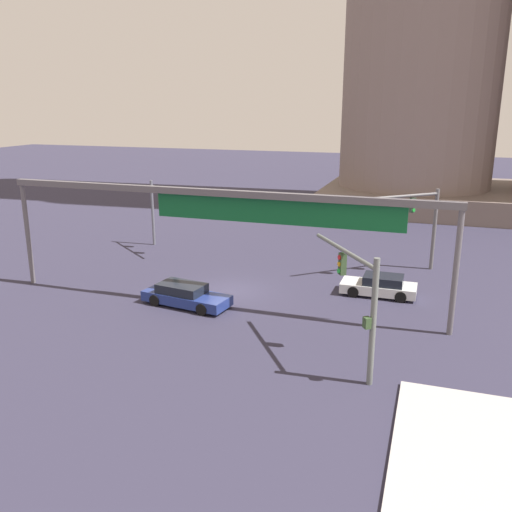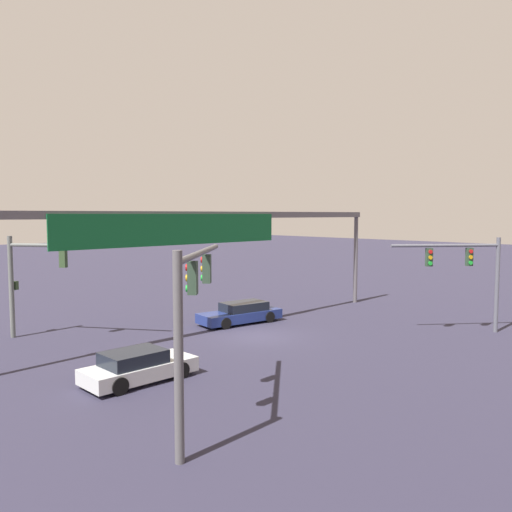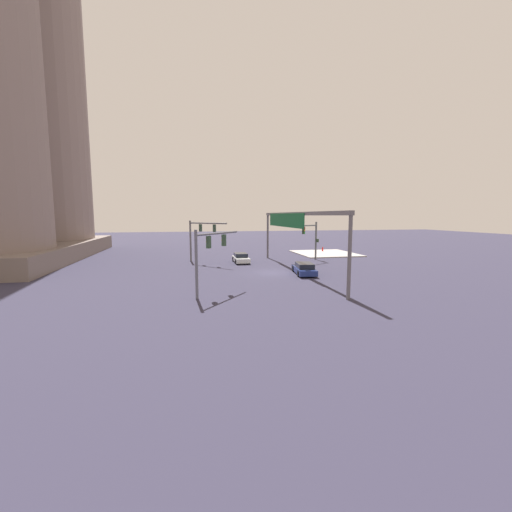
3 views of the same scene
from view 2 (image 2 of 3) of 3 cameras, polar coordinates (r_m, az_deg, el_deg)
The scene contains 7 objects.
ground_plane at distance 27.25m, azimuth 0.27°, elevation -8.75°, with size 188.48×188.48×0.00m, color #2F2C41.
traffic_signal_near_corner at distance 29.57m, azimuth 22.23°, elevation -1.00°, with size 4.78×3.80×5.07m.
traffic_signal_opposite_side at distance 28.42m, azimuth -23.15°, elevation -1.46°, with size 3.42×5.07×5.20m.
traffic_signal_cross_street at distance 14.80m, azimuth -7.08°, elevation -4.89°, with size 5.01×4.47×5.41m.
overhead_sign_gantry at distance 27.68m, azimuth -4.68°, elevation 2.95°, with size 24.84×0.43×6.43m.
sedan_car_approaching at distance 20.49m, azimuth -12.79°, elevation -11.73°, with size 4.27×1.88×1.21m.
sedan_car_waiting_far at distance 30.30m, azimuth -1.66°, elevation -6.28°, with size 5.11×2.48×1.21m.
Camera 2 is at (18.68, 18.81, 6.30)m, focal length 36.55 mm.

